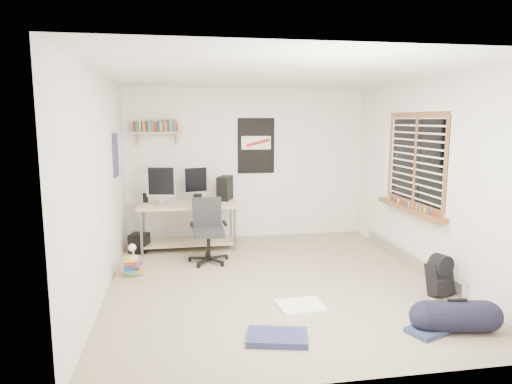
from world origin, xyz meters
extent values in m
cube|color=gray|center=(0.00, 0.00, -0.01)|extent=(4.00, 4.50, 0.01)
cube|color=white|center=(0.00, 0.00, 2.50)|extent=(4.00, 4.50, 0.01)
cube|color=silver|center=(0.00, 2.25, 1.25)|extent=(4.00, 0.01, 2.50)
cube|color=silver|center=(-2.00, 0.00, 1.25)|extent=(0.01, 4.50, 2.50)
cube|color=silver|center=(2.00, 0.00, 1.25)|extent=(0.01, 4.50, 2.50)
cube|color=tan|center=(-1.01, 1.65, 0.36)|extent=(1.64, 1.19, 0.68)
cube|color=#939398|center=(-1.41, 1.68, 0.92)|extent=(0.44, 0.19, 0.47)
cube|color=#A6A6AB|center=(-0.86, 1.92, 0.90)|extent=(0.41, 0.20, 0.43)
cube|color=black|center=(-0.41, 1.92, 0.88)|extent=(0.30, 0.42, 0.40)
cube|color=black|center=(-1.15, 1.63, 0.69)|extent=(0.45, 0.22, 0.02)
cube|color=black|center=(-1.66, 1.91, 0.76)|extent=(0.09, 0.09, 0.16)
cube|color=black|center=(-0.87, 1.45, 0.78)|extent=(0.13, 0.13, 0.20)
cube|color=#262528|center=(-0.75, 0.90, 0.49)|extent=(0.60, 0.60, 0.90)
cube|color=tan|center=(-1.45, 2.14, 1.78)|extent=(0.80, 0.22, 0.24)
cube|color=black|center=(0.15, 2.23, 1.55)|extent=(0.62, 0.03, 0.92)
cube|color=navy|center=(-1.99, 1.20, 1.50)|extent=(0.02, 0.42, 0.60)
cube|color=brown|center=(1.95, 0.30, 1.45)|extent=(0.10, 1.50, 1.26)
cube|color=#B7B2A8|center=(1.96, 0.30, 0.09)|extent=(0.08, 2.50, 0.18)
cube|color=black|center=(1.75, -0.77, 0.20)|extent=(0.33, 0.29, 0.36)
cylinder|color=black|center=(1.40, -1.62, 0.14)|extent=(0.34, 0.34, 0.59)
cube|color=white|center=(0.11, -0.86, 0.02)|extent=(0.50, 0.44, 0.04)
cube|color=navy|center=(-0.29, -1.52, 0.03)|extent=(0.61, 0.46, 0.06)
cube|color=#222F4F|center=(1.12, -1.61, 0.03)|extent=(0.43, 0.38, 0.04)
cube|color=olive|center=(-1.75, 0.47, 0.15)|extent=(0.46, 0.41, 0.27)
cube|color=silver|center=(-1.73, 0.45, 0.38)|extent=(0.12, 0.19, 0.18)
cube|color=black|center=(-1.75, 1.58, 0.14)|extent=(0.32, 0.32, 0.28)
camera|label=1|loc=(-1.14, -5.30, 1.97)|focal=32.00mm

